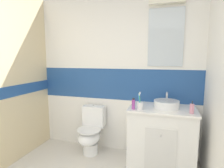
{
  "coord_description": "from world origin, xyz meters",
  "views": [
    {
      "loc": [
        0.8,
        -0.4,
        1.51
      ],
      "look_at": [
        0.13,
        1.79,
        1.19
      ],
      "focal_mm": 29.25,
      "sensor_mm": 36.0,
      "label": 1
    }
  ],
  "objects_px": {
    "toothbrush_cup": "(140,105)",
    "soap_dispenser": "(192,109)",
    "toilet": "(91,132)",
    "sink_basin": "(166,104)",
    "deodorant_spray_can": "(133,104)"
  },
  "relations": [
    {
      "from": "sink_basin",
      "to": "toothbrush_cup",
      "type": "distance_m",
      "value": 0.38
    },
    {
      "from": "toothbrush_cup",
      "to": "soap_dispenser",
      "type": "distance_m",
      "value": 0.63
    },
    {
      "from": "sink_basin",
      "to": "deodorant_spray_can",
      "type": "bearing_deg",
      "value": -153.88
    },
    {
      "from": "sink_basin",
      "to": "soap_dispenser",
      "type": "xyz_separation_m",
      "value": [
        0.3,
        -0.18,
        0.01
      ]
    },
    {
      "from": "sink_basin",
      "to": "soap_dispenser",
      "type": "distance_m",
      "value": 0.35
    },
    {
      "from": "toothbrush_cup",
      "to": "soap_dispenser",
      "type": "height_order",
      "value": "toothbrush_cup"
    },
    {
      "from": "toothbrush_cup",
      "to": "soap_dispenser",
      "type": "xyz_separation_m",
      "value": [
        0.63,
        0.02,
        0.0
      ]
    },
    {
      "from": "soap_dispenser",
      "to": "sink_basin",
      "type": "bearing_deg",
      "value": 149.36
    },
    {
      "from": "toilet",
      "to": "soap_dispenser",
      "type": "relative_size",
      "value": 4.81
    },
    {
      "from": "sink_basin",
      "to": "toothbrush_cup",
      "type": "relative_size",
      "value": 1.62
    },
    {
      "from": "sink_basin",
      "to": "toilet",
      "type": "distance_m",
      "value": 1.26
    },
    {
      "from": "sink_basin",
      "to": "deodorant_spray_can",
      "type": "relative_size",
      "value": 2.54
    },
    {
      "from": "toilet",
      "to": "deodorant_spray_can",
      "type": "bearing_deg",
      "value": -18.66
    },
    {
      "from": "toothbrush_cup",
      "to": "deodorant_spray_can",
      "type": "bearing_deg",
      "value": -173.6
    },
    {
      "from": "toilet",
      "to": "soap_dispenser",
      "type": "xyz_separation_m",
      "value": [
        1.43,
        -0.22,
        0.56
      ]
    }
  ]
}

